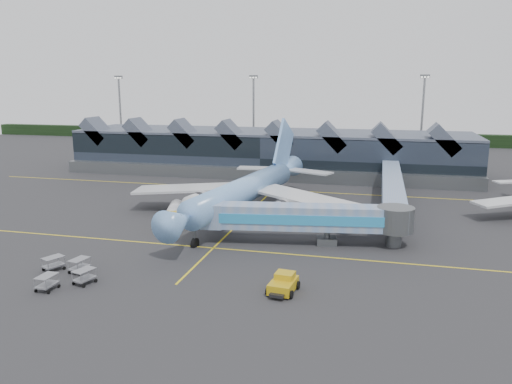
% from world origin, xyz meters
% --- Properties ---
extents(ground, '(260.00, 260.00, 0.00)m').
position_xyz_m(ground, '(0.00, 0.00, 0.00)').
color(ground, '#2C2C2F').
rests_on(ground, ground).
extents(taxi_stripes, '(120.00, 60.00, 0.01)m').
position_xyz_m(taxi_stripes, '(0.00, 10.00, 0.01)').
color(taxi_stripes, yellow).
rests_on(taxi_stripes, ground).
extents(tree_line_far, '(260.00, 4.00, 4.00)m').
position_xyz_m(tree_line_far, '(0.00, 110.00, 2.00)').
color(tree_line_far, black).
rests_on(tree_line_far, ground).
extents(terminal, '(90.00, 22.25, 12.52)m').
position_xyz_m(terminal, '(-5.07, 47.35, 4.88)').
color(terminal, black).
rests_on(terminal, ground).
extents(light_masts, '(132.40, 42.56, 22.45)m').
position_xyz_m(light_masts, '(21.00, 62.80, 12.49)').
color(light_masts, gray).
rests_on(light_masts, ground).
extents(main_airliner, '(38.70, 44.95, 14.46)m').
position_xyz_m(main_airliner, '(0.14, 8.31, 4.25)').
color(main_airliner, '#6C9DDB').
rests_on(main_airliner, ground).
extents(jet_bridge, '(26.80, 7.58, 5.24)m').
position_xyz_m(jet_bridge, '(12.41, -3.32, 3.42)').
color(jet_bridge, '#7392C0').
rests_on(jet_bridge, ground).
extents(fuel_truck, '(4.33, 8.80, 2.95)m').
position_xyz_m(fuel_truck, '(-9.05, 1.05, 1.65)').
color(fuel_truck, black).
rests_on(fuel_truck, ground).
extents(pushback_tug, '(2.98, 4.33, 1.83)m').
position_xyz_m(pushback_tug, '(11.03, -19.10, 0.82)').
color(pushback_tug, '#C09B12').
rests_on(pushback_tug, ground).
extents(baggage_carts, '(7.57, 7.33, 1.53)m').
position_xyz_m(baggage_carts, '(-11.81, -21.24, 0.86)').
color(baggage_carts, '#909298').
rests_on(baggage_carts, ground).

